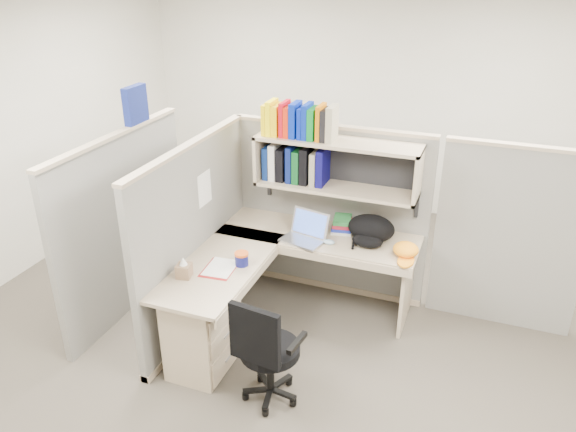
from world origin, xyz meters
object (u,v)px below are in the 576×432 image
at_px(desk, 236,305).
at_px(backpack, 370,231).
at_px(laptop, 303,228).
at_px(snack_canister, 242,259).
at_px(task_chair, 267,366).

relative_size(desk, backpack, 4.38).
height_order(laptop, backpack, laptop).
distance_m(desk, backpack, 1.28).
bearing_deg(snack_canister, desk, -90.23).
height_order(backpack, snack_canister, backpack).
distance_m(snack_canister, task_chair, 0.88).
xyz_separation_m(laptop, snack_canister, (-0.32, -0.55, -0.07)).
relative_size(desk, laptop, 4.99).
height_order(desk, laptop, laptop).
bearing_deg(laptop, desk, -102.14).
bearing_deg(desk, backpack, 44.93).
distance_m(desk, laptop, 0.86).
relative_size(backpack, snack_canister, 3.57).
xyz_separation_m(laptop, task_chair, (0.14, -1.13, -0.54)).
bearing_deg(backpack, desk, -128.50).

